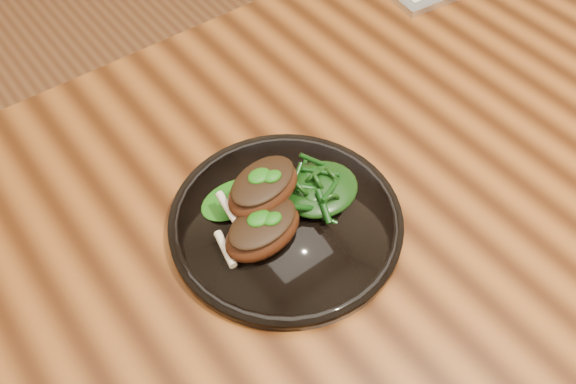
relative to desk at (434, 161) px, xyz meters
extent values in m
plane|color=#5B321A|center=(0.00, 0.00, -0.67)|extent=(4.00, 4.00, 0.00)
cube|color=#321506|center=(0.00, 0.00, 0.06)|extent=(1.60, 0.80, 0.04)
cylinder|color=#3A180D|center=(0.74, 0.34, -0.31)|extent=(0.06, 0.06, 0.71)
cylinder|color=black|center=(-0.29, -0.01, 0.09)|extent=(0.29, 0.29, 0.02)
torus|color=black|center=(-0.29, -0.01, 0.09)|extent=(0.28, 0.28, 0.01)
cylinder|color=black|center=(-0.29, -0.01, 0.10)|extent=(0.19, 0.19, 0.00)
ellipsoid|color=#3F1B0C|center=(-0.33, -0.02, 0.12)|extent=(0.11, 0.08, 0.04)
ellipsoid|color=black|center=(-0.33, -0.02, 0.13)|extent=(0.10, 0.07, 0.01)
cylinder|color=beige|center=(-0.38, -0.01, 0.11)|extent=(0.02, 0.05, 0.01)
ellipsoid|color=#0B4107|center=(-0.33, -0.02, 0.14)|extent=(0.03, 0.02, 0.01)
ellipsoid|color=#3F1B0C|center=(-0.30, 0.02, 0.14)|extent=(0.11, 0.08, 0.04)
ellipsoid|color=black|center=(-0.30, 0.02, 0.15)|extent=(0.10, 0.07, 0.01)
cylinder|color=beige|center=(-0.35, 0.02, 0.13)|extent=(0.02, 0.05, 0.01)
ellipsoid|color=#0B4107|center=(-0.30, 0.02, 0.16)|extent=(0.03, 0.02, 0.01)
ellipsoid|color=#0B4107|center=(-0.32, 0.05, 0.10)|extent=(0.09, 0.06, 0.01)
ellipsoid|color=black|center=(-0.23, -0.01, 0.11)|extent=(0.10, 0.09, 0.02)
camera|label=1|loc=(-0.57, -0.39, 0.72)|focal=40.00mm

